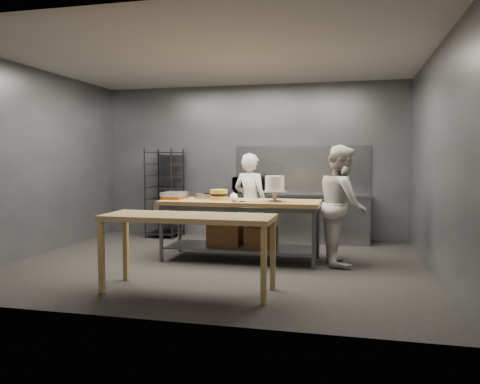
% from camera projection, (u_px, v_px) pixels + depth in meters
% --- Properties ---
extents(ground, '(6.00, 6.00, 0.00)m').
position_uv_depth(ground, '(216.00, 263.00, 6.94)').
color(ground, black).
rests_on(ground, ground).
extents(back_wall, '(6.00, 0.04, 3.00)m').
position_uv_depth(back_wall, '(251.00, 162.00, 9.26)').
color(back_wall, '#4C4F54').
rests_on(back_wall, ground).
extents(work_table, '(2.40, 0.90, 0.92)m').
position_uv_depth(work_table, '(241.00, 223.00, 7.15)').
color(work_table, olive).
rests_on(work_table, ground).
extents(near_counter, '(2.00, 0.70, 0.90)m').
position_uv_depth(near_counter, '(188.00, 222.00, 5.43)').
color(near_counter, olive).
rests_on(near_counter, ground).
extents(back_counter, '(2.60, 0.60, 0.90)m').
position_uv_depth(back_counter, '(299.00, 217.00, 8.80)').
color(back_counter, slate).
rests_on(back_counter, ground).
extents(splashback_panel, '(2.60, 0.02, 0.90)m').
position_uv_depth(splashback_panel, '(301.00, 169.00, 9.02)').
color(splashback_panel, slate).
rests_on(splashback_panel, back_counter).
extents(speed_rack, '(0.63, 0.68, 1.75)m').
position_uv_depth(speed_rack, '(165.00, 194.00, 9.30)').
color(speed_rack, black).
rests_on(speed_rack, ground).
extents(chef_behind, '(0.69, 0.56, 1.65)m').
position_uv_depth(chef_behind, '(250.00, 202.00, 7.82)').
color(chef_behind, silver).
rests_on(chef_behind, ground).
extents(chef_right, '(0.81, 0.96, 1.75)m').
position_uv_depth(chef_right, '(342.00, 205.00, 6.86)').
color(chef_right, silver).
rests_on(chef_right, ground).
extents(microwave, '(0.54, 0.37, 0.30)m').
position_uv_depth(microwave, '(248.00, 185.00, 8.98)').
color(microwave, black).
rests_on(microwave, back_counter).
extents(frosted_cake_stand, '(0.34, 0.34, 0.38)m').
position_uv_depth(frosted_cake_stand, '(275.00, 185.00, 6.86)').
color(frosted_cake_stand, '#A69D85').
rests_on(frosted_cake_stand, work_table).
extents(layer_cake, '(0.26, 0.26, 0.16)m').
position_uv_depth(layer_cake, '(219.00, 195.00, 7.18)').
color(layer_cake, gold).
rests_on(layer_cake, work_table).
extents(cake_pans, '(0.73, 0.36, 0.07)m').
position_uv_depth(cake_pans, '(200.00, 196.00, 7.50)').
color(cake_pans, gray).
rests_on(cake_pans, work_table).
extents(piping_bag, '(0.24, 0.40, 0.12)m').
position_uv_depth(piping_bag, '(235.00, 198.00, 6.82)').
color(piping_bag, white).
rests_on(piping_bag, work_table).
extents(offset_spatula, '(0.36, 0.02, 0.02)m').
position_uv_depth(offset_spatula, '(248.00, 202.00, 6.79)').
color(offset_spatula, slate).
rests_on(offset_spatula, work_table).
extents(pastry_clamshells, '(0.32, 0.45, 0.11)m').
position_uv_depth(pastry_clamshells, '(174.00, 195.00, 7.36)').
color(pastry_clamshells, '#93541D').
rests_on(pastry_clamshells, work_table).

